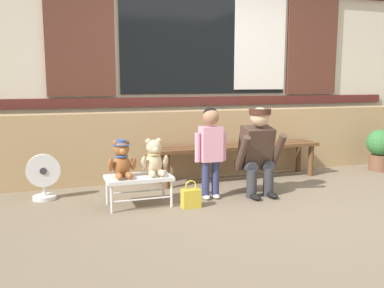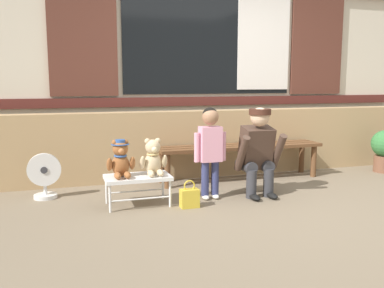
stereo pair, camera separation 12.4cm
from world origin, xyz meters
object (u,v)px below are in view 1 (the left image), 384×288
at_px(wooden_bench_long, 239,150).
at_px(potted_plant, 380,148).
at_px(floor_fan, 44,177).
at_px(handbag_on_ground, 191,198).
at_px(teddy_bear_plain, 154,159).
at_px(adult_crouching, 258,151).
at_px(teddy_bear_with_hat, 122,160).
at_px(small_display_bench, 139,179).
at_px(child_standing, 211,143).

relative_size(wooden_bench_long, potted_plant, 3.68).
distance_m(wooden_bench_long, floor_fan, 2.31).
distance_m(handbag_on_ground, floor_fan, 1.55).
relative_size(teddy_bear_plain, potted_plant, 0.64).
bearing_deg(adult_crouching, teddy_bear_with_hat, 179.04).
relative_size(small_display_bench, teddy_bear_with_hat, 1.76).
height_order(wooden_bench_long, small_display_bench, wooden_bench_long).
xyz_separation_m(child_standing, potted_plant, (2.70, 0.52, -0.27)).
bearing_deg(floor_fan, adult_crouching, -14.42).
distance_m(teddy_bear_plain, potted_plant, 3.35).
relative_size(teddy_bear_with_hat, child_standing, 0.38).
xyz_separation_m(child_standing, handbag_on_ground, (-0.29, -0.23, -0.50)).
xyz_separation_m(small_display_bench, teddy_bear_with_hat, (-0.16, 0.00, 0.21)).
bearing_deg(floor_fan, child_standing, -17.97).
height_order(child_standing, potted_plant, child_standing).
distance_m(small_display_bench, potted_plant, 3.50).
height_order(wooden_bench_long, teddy_bear_with_hat, teddy_bear_with_hat).
distance_m(adult_crouching, potted_plant, 2.24).
relative_size(potted_plant, floor_fan, 1.19).
distance_m(wooden_bench_long, handbag_on_ground, 1.35).
xyz_separation_m(teddy_bear_with_hat, potted_plant, (3.62, 0.52, -0.15)).
height_order(wooden_bench_long, child_standing, child_standing).
relative_size(small_display_bench, child_standing, 0.67).
bearing_deg(handbag_on_ground, wooden_bench_long, 44.16).
height_order(teddy_bear_plain, child_standing, child_standing).
height_order(adult_crouching, floor_fan, adult_crouching).
xyz_separation_m(wooden_bench_long, child_standing, (-0.65, -0.70, 0.22)).
height_order(teddy_bear_with_hat, potted_plant, teddy_bear_with_hat).
height_order(small_display_bench, handbag_on_ground, small_display_bench).
xyz_separation_m(small_display_bench, floor_fan, (-0.88, 0.54, -0.03)).
distance_m(teddy_bear_with_hat, child_standing, 0.93).
distance_m(small_display_bench, handbag_on_ground, 0.54).
bearing_deg(wooden_bench_long, small_display_bench, -153.67).
height_order(teddy_bear_with_hat, adult_crouching, adult_crouching).
xyz_separation_m(wooden_bench_long, teddy_bear_plain, (-1.25, -0.70, 0.09)).
relative_size(handbag_on_ground, potted_plant, 0.48).
bearing_deg(adult_crouching, potted_plant, 14.03).
relative_size(teddy_bear_plain, handbag_on_ground, 1.34).
bearing_deg(teddy_bear_plain, teddy_bear_with_hat, 179.87).
height_order(adult_crouching, handbag_on_ground, adult_crouching).
distance_m(child_standing, adult_crouching, 0.55).
bearing_deg(adult_crouching, handbag_on_ground, -166.50).
relative_size(teddy_bear_plain, floor_fan, 0.76).
bearing_deg(handbag_on_ground, teddy_bear_plain, 144.00).
xyz_separation_m(teddy_bear_with_hat, child_standing, (0.92, 0.00, 0.12)).
bearing_deg(handbag_on_ground, teddy_bear_with_hat, 160.39).
relative_size(wooden_bench_long, small_display_bench, 3.28).
bearing_deg(child_standing, adult_crouching, -2.85).
relative_size(teddy_bear_with_hat, teddy_bear_plain, 1.00).
xyz_separation_m(teddy_bear_with_hat, teddy_bear_plain, (0.32, -0.00, -0.01)).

